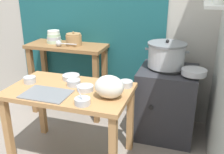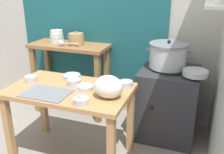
{
  "view_description": "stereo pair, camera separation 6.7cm",
  "coord_description": "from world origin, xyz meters",
  "px_view_note": "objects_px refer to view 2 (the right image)",
  "views": [
    {
      "loc": [
        1.11,
        -1.91,
        1.65
      ],
      "look_at": [
        0.44,
        0.16,
        0.82
      ],
      "focal_mm": 41.7,
      "sensor_mm": 36.0,
      "label": 1
    },
    {
      "loc": [
        1.17,
        -1.89,
        1.65
      ],
      "look_at": [
        0.44,
        0.16,
        0.82
      ],
      "focal_mm": 41.7,
      "sensor_mm": 36.0,
      "label": 2
    }
  ],
  "objects_px": {
    "prep_table": "(70,99)",
    "stove_block": "(168,103)",
    "wide_pan": "(195,73)",
    "prep_bowl_2": "(81,101)",
    "steamer_pot": "(168,55)",
    "bowl_stack_enamel": "(57,37)",
    "prep_bowl_3": "(85,87)",
    "prep_bowl_5": "(126,84)",
    "serving_tray": "(46,93)",
    "plastic_bag": "(108,87)",
    "prep_bowl_1": "(72,76)",
    "clay_pot": "(76,39)",
    "ladle": "(62,43)",
    "back_shelf_table": "(70,62)",
    "prep_bowl_4": "(31,79)",
    "prep_bowl_0": "(74,82)"
  },
  "relations": [
    {
      "from": "ladle",
      "to": "prep_bowl_2",
      "type": "height_order",
      "value": "ladle"
    },
    {
      "from": "stove_block",
      "to": "prep_bowl_3",
      "type": "relative_size",
      "value": 5.31
    },
    {
      "from": "bowl_stack_enamel",
      "to": "serving_tray",
      "type": "height_order",
      "value": "bowl_stack_enamel"
    },
    {
      "from": "steamer_pot",
      "to": "bowl_stack_enamel",
      "type": "height_order",
      "value": "steamer_pot"
    },
    {
      "from": "prep_table",
      "to": "bowl_stack_enamel",
      "type": "xyz_separation_m",
      "value": [
        -0.62,
        0.86,
        0.36
      ]
    },
    {
      "from": "serving_tray",
      "to": "prep_bowl_2",
      "type": "bearing_deg",
      "value": -11.57
    },
    {
      "from": "back_shelf_table",
      "to": "ladle",
      "type": "relative_size",
      "value": 3.73
    },
    {
      "from": "plastic_bag",
      "to": "clay_pot",
      "type": "bearing_deg",
      "value": 129.74
    },
    {
      "from": "plastic_bag",
      "to": "prep_bowl_4",
      "type": "distance_m",
      "value": 0.82
    },
    {
      "from": "prep_bowl_2",
      "to": "prep_bowl_5",
      "type": "distance_m",
      "value": 0.51
    },
    {
      "from": "back_shelf_table",
      "to": "stove_block",
      "type": "bearing_deg",
      "value": -5.99
    },
    {
      "from": "wide_pan",
      "to": "prep_bowl_2",
      "type": "height_order",
      "value": "prep_bowl_2"
    },
    {
      "from": "ladle",
      "to": "prep_bowl_4",
      "type": "xyz_separation_m",
      "value": [
        0.05,
        -0.7,
        -0.18
      ]
    },
    {
      "from": "back_shelf_table",
      "to": "prep_bowl_2",
      "type": "xyz_separation_m",
      "value": [
        0.67,
        -1.07,
        0.07
      ]
    },
    {
      "from": "prep_bowl_0",
      "to": "plastic_bag",
      "type": "bearing_deg",
      "value": -20.26
    },
    {
      "from": "bowl_stack_enamel",
      "to": "prep_bowl_0",
      "type": "relative_size",
      "value": 1.4
    },
    {
      "from": "steamer_pot",
      "to": "serving_tray",
      "type": "bearing_deg",
      "value": -135.37
    },
    {
      "from": "prep_bowl_0",
      "to": "clay_pot",
      "type": "bearing_deg",
      "value": 114.82
    },
    {
      "from": "serving_tray",
      "to": "ladle",
      "type": "bearing_deg",
      "value": 111.04
    },
    {
      "from": "serving_tray",
      "to": "prep_bowl_5",
      "type": "bearing_deg",
      "value": 32.17
    },
    {
      "from": "prep_table",
      "to": "prep_bowl_4",
      "type": "bearing_deg",
      "value": 177.92
    },
    {
      "from": "steamer_pot",
      "to": "prep_bowl_1",
      "type": "relative_size",
      "value": 2.65
    },
    {
      "from": "prep_table",
      "to": "plastic_bag",
      "type": "height_order",
      "value": "plastic_bag"
    },
    {
      "from": "bowl_stack_enamel",
      "to": "prep_bowl_5",
      "type": "height_order",
      "value": "bowl_stack_enamel"
    },
    {
      "from": "prep_bowl_1",
      "to": "prep_bowl_4",
      "type": "relative_size",
      "value": 1.48
    },
    {
      "from": "steamer_pot",
      "to": "prep_bowl_1",
      "type": "distance_m",
      "value": 1.0
    },
    {
      "from": "steamer_pot",
      "to": "ladle",
      "type": "distance_m",
      "value": 1.24
    },
    {
      "from": "prep_bowl_2",
      "to": "prep_bowl_3",
      "type": "xyz_separation_m",
      "value": [
        -0.09,
        0.26,
        -0.01
      ]
    },
    {
      "from": "prep_table",
      "to": "stove_block",
      "type": "relative_size",
      "value": 1.41
    },
    {
      "from": "prep_table",
      "to": "plastic_bag",
      "type": "bearing_deg",
      "value": -8.96
    },
    {
      "from": "serving_tray",
      "to": "prep_bowl_3",
      "type": "height_order",
      "value": "prep_bowl_3"
    },
    {
      "from": "stove_block",
      "to": "ladle",
      "type": "xyz_separation_m",
      "value": [
        -1.28,
        0.03,
        0.55
      ]
    },
    {
      "from": "prep_bowl_0",
      "to": "prep_bowl_4",
      "type": "bearing_deg",
      "value": -170.92
    },
    {
      "from": "back_shelf_table",
      "to": "ladle",
      "type": "distance_m",
      "value": 0.28
    },
    {
      "from": "steamer_pot",
      "to": "prep_bowl_3",
      "type": "xyz_separation_m",
      "value": [
        -0.61,
        -0.7,
        -0.16
      ]
    },
    {
      "from": "prep_bowl_3",
      "to": "prep_bowl_5",
      "type": "xyz_separation_m",
      "value": [
        0.32,
        0.19,
        0.0
      ]
    },
    {
      "from": "stove_block",
      "to": "wide_pan",
      "type": "height_order",
      "value": "wide_pan"
    },
    {
      "from": "bowl_stack_enamel",
      "to": "prep_bowl_0",
      "type": "xyz_separation_m",
      "value": [
        0.62,
        -0.78,
        -0.22
      ]
    },
    {
      "from": "bowl_stack_enamel",
      "to": "wide_pan",
      "type": "height_order",
      "value": "bowl_stack_enamel"
    },
    {
      "from": "plastic_bag",
      "to": "prep_bowl_1",
      "type": "bearing_deg",
      "value": 150.17
    },
    {
      "from": "clay_pot",
      "to": "wide_pan",
      "type": "distance_m",
      "value": 1.42
    },
    {
      "from": "prep_bowl_4",
      "to": "prep_bowl_5",
      "type": "bearing_deg",
      "value": 12.19
    },
    {
      "from": "plastic_bag",
      "to": "wide_pan",
      "type": "height_order",
      "value": "plastic_bag"
    },
    {
      "from": "prep_bowl_5",
      "to": "prep_table",
      "type": "bearing_deg",
      "value": -156.14
    },
    {
      "from": "steamer_pot",
      "to": "prep_bowl_4",
      "type": "xyz_separation_m",
      "value": [
        -1.18,
        -0.7,
        -0.16
      ]
    },
    {
      "from": "clay_pot",
      "to": "prep_bowl_2",
      "type": "relative_size",
      "value": 1.12
    },
    {
      "from": "prep_bowl_1",
      "to": "ladle",
      "type": "bearing_deg",
      "value": 127.34
    },
    {
      "from": "wide_pan",
      "to": "bowl_stack_enamel",
      "type": "bearing_deg",
      "value": 169.52
    },
    {
      "from": "stove_block",
      "to": "clay_pot",
      "type": "bearing_deg",
      "value": 173.49
    },
    {
      "from": "back_shelf_table",
      "to": "prep_bowl_4",
      "type": "bearing_deg",
      "value": -88.58
    }
  ]
}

